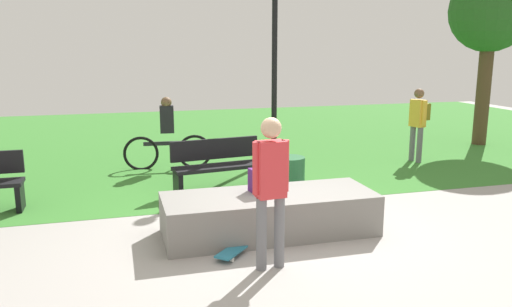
{
  "coord_description": "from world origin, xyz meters",
  "views": [
    {
      "loc": [
        -1.93,
        -6.11,
        2.49
      ],
      "look_at": [
        0.01,
        0.86,
        0.97
      ],
      "focal_mm": 35.79,
      "sensor_mm": 36.0,
      "label": 1
    }
  ],
  "objects_px": {
    "tree_young_birch": "(490,14)",
    "cyclist_on_bicycle": "(168,138)",
    "backpack_on_ledge": "(259,181)",
    "skater_performing_trick": "(271,182)",
    "park_bench_far_right": "(218,164)",
    "pedestrian_with_backpack": "(418,118)",
    "skateboard_by_ledge": "(238,247)",
    "concrete_ledge": "(269,214)",
    "trash_bin": "(289,181)",
    "lamp_post": "(275,40)"
  },
  "relations": [
    {
      "from": "tree_young_birch",
      "to": "cyclist_on_bicycle",
      "type": "relative_size",
      "value": 2.4
    },
    {
      "from": "backpack_on_ledge",
      "to": "trash_bin",
      "type": "bearing_deg",
      "value": 132.76
    },
    {
      "from": "tree_young_birch",
      "to": "trash_bin",
      "type": "distance_m",
      "value": 7.91
    },
    {
      "from": "skater_performing_trick",
      "to": "concrete_ledge",
      "type": "bearing_deg",
      "value": 73.49
    },
    {
      "from": "backpack_on_ledge",
      "to": "tree_young_birch",
      "type": "distance_m",
      "value": 8.99
    },
    {
      "from": "lamp_post",
      "to": "trash_bin",
      "type": "bearing_deg",
      "value": -103.13
    },
    {
      "from": "backpack_on_ledge",
      "to": "skater_performing_trick",
      "type": "height_order",
      "value": "skater_performing_trick"
    },
    {
      "from": "lamp_post",
      "to": "pedestrian_with_backpack",
      "type": "relative_size",
      "value": 2.7
    },
    {
      "from": "park_bench_far_right",
      "to": "trash_bin",
      "type": "xyz_separation_m",
      "value": [
        0.96,
        -1.04,
        -0.09
      ]
    },
    {
      "from": "skater_performing_trick",
      "to": "cyclist_on_bicycle",
      "type": "distance_m",
      "value": 5.31
    },
    {
      "from": "concrete_ledge",
      "to": "backpack_on_ledge",
      "type": "bearing_deg",
      "value": 134.57
    },
    {
      "from": "tree_young_birch",
      "to": "cyclist_on_bicycle",
      "type": "height_order",
      "value": "tree_young_birch"
    },
    {
      "from": "backpack_on_ledge",
      "to": "cyclist_on_bicycle",
      "type": "bearing_deg",
      "value": -178.86
    },
    {
      "from": "lamp_post",
      "to": "trash_bin",
      "type": "height_order",
      "value": "lamp_post"
    },
    {
      "from": "tree_young_birch",
      "to": "skateboard_by_ledge",
      "type": "bearing_deg",
      "value": -145.76
    },
    {
      "from": "concrete_ledge",
      "to": "lamp_post",
      "type": "relative_size",
      "value": 0.66
    },
    {
      "from": "backpack_on_ledge",
      "to": "trash_bin",
      "type": "xyz_separation_m",
      "value": [
        0.82,
        1.07,
        -0.33
      ]
    },
    {
      "from": "tree_young_birch",
      "to": "pedestrian_with_backpack",
      "type": "height_order",
      "value": "tree_young_birch"
    },
    {
      "from": "concrete_ledge",
      "to": "tree_young_birch",
      "type": "distance_m",
      "value": 9.09
    },
    {
      "from": "skater_performing_trick",
      "to": "tree_young_birch",
      "type": "bearing_deg",
      "value": 37.8
    },
    {
      "from": "concrete_ledge",
      "to": "trash_bin",
      "type": "xyz_separation_m",
      "value": [
        0.7,
        1.19,
        0.11
      ]
    },
    {
      "from": "tree_young_birch",
      "to": "cyclist_on_bicycle",
      "type": "distance_m",
      "value": 8.52
    },
    {
      "from": "concrete_ledge",
      "to": "backpack_on_ledge",
      "type": "xyz_separation_m",
      "value": [
        -0.12,
        0.12,
        0.44
      ]
    },
    {
      "from": "pedestrian_with_backpack",
      "to": "trash_bin",
      "type": "bearing_deg",
      "value": -149.64
    },
    {
      "from": "skateboard_by_ledge",
      "to": "cyclist_on_bicycle",
      "type": "height_order",
      "value": "cyclist_on_bicycle"
    },
    {
      "from": "concrete_ledge",
      "to": "park_bench_far_right",
      "type": "distance_m",
      "value": 2.26
    },
    {
      "from": "tree_young_birch",
      "to": "lamp_post",
      "type": "bearing_deg",
      "value": -176.13
    },
    {
      "from": "trash_bin",
      "to": "tree_young_birch",
      "type": "bearing_deg",
      "value": 28.75
    },
    {
      "from": "concrete_ledge",
      "to": "skateboard_by_ledge",
      "type": "bearing_deg",
      "value": -137.49
    },
    {
      "from": "concrete_ledge",
      "to": "cyclist_on_bicycle",
      "type": "height_order",
      "value": "cyclist_on_bicycle"
    },
    {
      "from": "backpack_on_ledge",
      "to": "park_bench_far_right",
      "type": "distance_m",
      "value": 2.13
    },
    {
      "from": "skater_performing_trick",
      "to": "pedestrian_with_backpack",
      "type": "xyz_separation_m",
      "value": [
        4.74,
        4.43,
        -0.06
      ]
    },
    {
      "from": "skater_performing_trick",
      "to": "park_bench_far_right",
      "type": "bearing_deg",
      "value": 89.08
    },
    {
      "from": "skater_performing_trick",
      "to": "lamp_post",
      "type": "distance_m",
      "value": 5.91
    },
    {
      "from": "tree_young_birch",
      "to": "pedestrian_with_backpack",
      "type": "relative_size",
      "value": 2.71
    },
    {
      "from": "backpack_on_ledge",
      "to": "park_bench_far_right",
      "type": "bearing_deg",
      "value": 173.87
    },
    {
      "from": "cyclist_on_bicycle",
      "to": "park_bench_far_right",
      "type": "bearing_deg",
      "value": -71.44
    },
    {
      "from": "pedestrian_with_backpack",
      "to": "lamp_post",
      "type": "bearing_deg",
      "value": 161.93
    },
    {
      "from": "backpack_on_ledge",
      "to": "pedestrian_with_backpack",
      "type": "bearing_deg",
      "value": 115.63
    },
    {
      "from": "backpack_on_ledge",
      "to": "skateboard_by_ledge",
      "type": "bearing_deg",
      "value": -45.11
    },
    {
      "from": "skateboard_by_ledge",
      "to": "pedestrian_with_backpack",
      "type": "height_order",
      "value": "pedestrian_with_backpack"
    },
    {
      "from": "backpack_on_ledge",
      "to": "pedestrian_with_backpack",
      "type": "xyz_separation_m",
      "value": [
        4.54,
        3.25,
        0.24
      ]
    },
    {
      "from": "lamp_post",
      "to": "cyclist_on_bicycle",
      "type": "relative_size",
      "value": 2.39
    },
    {
      "from": "backpack_on_ledge",
      "to": "skater_performing_trick",
      "type": "xyz_separation_m",
      "value": [
        -0.2,
        -1.18,
        0.31
      ]
    },
    {
      "from": "skateboard_by_ledge",
      "to": "pedestrian_with_backpack",
      "type": "bearing_deg",
      "value": 37.97
    },
    {
      "from": "skateboard_by_ledge",
      "to": "trash_bin",
      "type": "xyz_separation_m",
      "value": [
        1.27,
        1.71,
        0.32
      ]
    },
    {
      "from": "park_bench_far_right",
      "to": "pedestrian_with_backpack",
      "type": "relative_size",
      "value": 1.02
    },
    {
      "from": "park_bench_far_right",
      "to": "trash_bin",
      "type": "height_order",
      "value": "park_bench_far_right"
    },
    {
      "from": "tree_young_birch",
      "to": "trash_bin",
      "type": "height_order",
      "value": "tree_young_birch"
    },
    {
      "from": "concrete_ledge",
      "to": "skater_performing_trick",
      "type": "xyz_separation_m",
      "value": [
        -0.31,
        -1.06,
        0.75
      ]
    }
  ]
}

